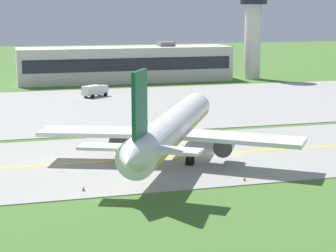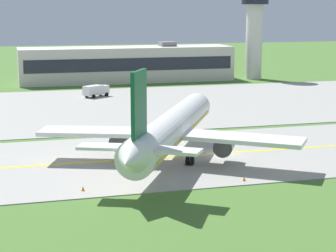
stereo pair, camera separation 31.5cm
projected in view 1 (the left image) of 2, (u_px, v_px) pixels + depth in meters
The scene contains 10 objects.
ground_plane at pixel (220, 154), 77.48m from camera, with size 500.00×500.00×0.00m, color #47702D.
taxiway_strip at pixel (220, 154), 77.47m from camera, with size 240.00×28.00×0.10m, color #9E9B93.
apron_pad at pixel (193, 103), 119.81m from camera, with size 140.00×52.00×0.10m, color #9E9B93.
taxiway_centreline at pixel (220, 153), 77.46m from camera, with size 220.00×0.60×0.01m, color yellow.
airplane_lead at pixel (172, 129), 72.98m from camera, with size 30.27×36.45×12.70m.
service_truck_fuel at pixel (95, 90), 127.62m from camera, with size 6.12×5.06×2.60m.
terminal_building at pixel (126, 64), 155.78m from camera, with size 55.32×12.36×10.18m.
control_tower at pixel (253, 23), 159.63m from camera, with size 7.60×7.60×24.89m.
traffic_cone_near_edge at pixel (244, 179), 65.00m from camera, with size 0.44×0.44×0.60m, color orange.
traffic_cone_mid_edge at pixel (84, 189), 61.37m from camera, with size 0.44×0.44×0.60m, color orange.
Camera 1 is at (-27.00, -70.68, 18.40)m, focal length 63.82 mm.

